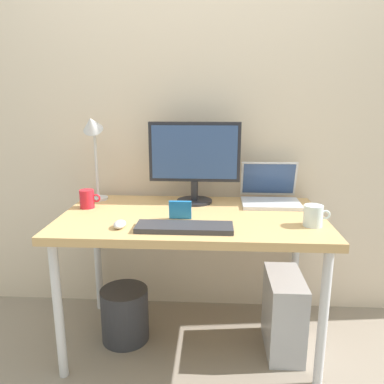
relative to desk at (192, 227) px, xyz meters
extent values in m
plane|color=gray|center=(0.00, 0.00, -0.67)|extent=(6.00, 6.00, 0.00)
cube|color=beige|center=(0.00, 0.43, 0.63)|extent=(4.40, 0.04, 2.60)
cube|color=tan|center=(0.00, 0.00, 0.04)|extent=(1.34, 0.74, 0.04)
cylinder|color=silver|center=(-0.61, -0.31, -0.32)|extent=(0.04, 0.04, 0.70)
cylinder|color=silver|center=(0.61, -0.31, -0.32)|extent=(0.04, 0.04, 0.70)
cylinder|color=silver|center=(-0.61, 0.31, -0.32)|extent=(0.04, 0.04, 0.70)
cylinder|color=silver|center=(0.61, 0.31, -0.32)|extent=(0.04, 0.04, 0.70)
cylinder|color=#232328|center=(0.00, 0.24, 0.07)|extent=(0.20, 0.20, 0.01)
cylinder|color=#232328|center=(0.00, 0.24, 0.13)|extent=(0.04, 0.04, 0.11)
cube|color=#232328|center=(0.00, 0.24, 0.35)|extent=(0.51, 0.03, 0.33)
cube|color=#334C7F|center=(0.00, 0.22, 0.35)|extent=(0.47, 0.01, 0.29)
cube|color=silver|center=(0.43, 0.20, 0.07)|extent=(0.32, 0.22, 0.02)
cube|color=silver|center=(0.43, 0.34, 0.19)|extent=(0.32, 0.07, 0.21)
cube|color=#334C7F|center=(0.43, 0.33, 0.19)|extent=(0.30, 0.05, 0.18)
cylinder|color=silver|center=(-0.57, 0.27, 0.07)|extent=(0.11, 0.11, 0.01)
cylinder|color=silver|center=(-0.57, 0.27, 0.28)|extent=(0.02, 0.02, 0.40)
cone|color=silver|center=(-0.57, 0.23, 0.51)|extent=(0.11, 0.14, 0.13)
cube|color=#333338|center=(-0.02, -0.23, 0.08)|extent=(0.44, 0.14, 0.02)
ellipsoid|color=silver|center=(-0.32, -0.22, 0.08)|extent=(0.06, 0.09, 0.03)
cylinder|color=red|center=(-0.58, 0.09, 0.11)|extent=(0.08, 0.08, 0.10)
torus|color=red|center=(-0.52, 0.09, 0.12)|extent=(0.05, 0.01, 0.05)
cylinder|color=silver|center=(0.57, -0.14, 0.11)|extent=(0.09, 0.09, 0.10)
torus|color=silver|center=(0.63, -0.14, 0.12)|extent=(0.05, 0.01, 0.05)
cube|color=#1E72BF|center=(-0.05, -0.07, 0.11)|extent=(0.11, 0.03, 0.09)
cube|color=#B2B2B7|center=(0.49, -0.03, -0.46)|extent=(0.18, 0.36, 0.42)
cylinder|color=#333338|center=(-0.37, 0.00, -0.52)|extent=(0.26, 0.26, 0.30)
camera|label=1|loc=(0.11, -1.87, 0.65)|focal=35.87mm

